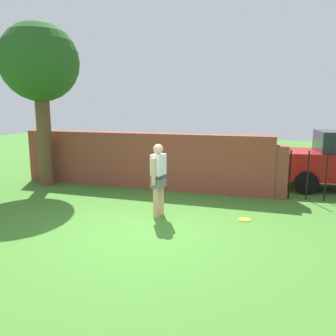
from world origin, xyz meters
TOP-DOWN VIEW (x-y plane):
  - ground_plane at (0.00, 0.00)m, footprint 40.00×40.00m
  - brick_wall at (-1.50, 3.52)m, footprint 7.71×0.50m
  - tree at (-4.42, 2.87)m, footprint 2.31×2.31m
  - person at (-0.10, 1.06)m, footprint 0.27×0.53m
  - fence_gate at (3.83, 3.52)m, footprint 3.18×0.44m
  - frisbee_yellow at (1.77, 1.36)m, footprint 0.27×0.27m

SIDE VIEW (x-z plane):
  - ground_plane at x=0.00m, z-range 0.00..0.00m
  - frisbee_yellow at x=1.77m, z-range 0.00..0.02m
  - fence_gate at x=3.83m, z-range 0.00..1.40m
  - brick_wall at x=-1.50m, z-range 0.00..1.65m
  - person at x=-0.10m, z-range 0.09..1.71m
  - tree at x=-4.42m, z-range 1.18..6.05m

